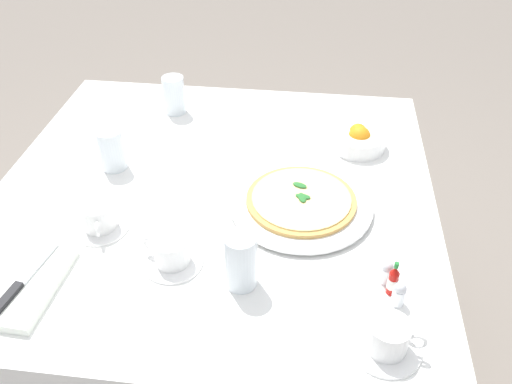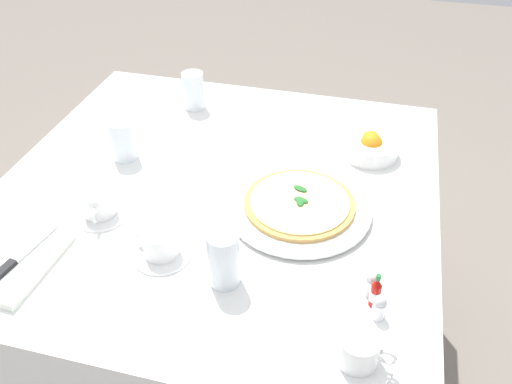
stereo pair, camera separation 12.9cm
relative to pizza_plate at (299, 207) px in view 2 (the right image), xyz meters
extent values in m
plane|color=slate|center=(0.04, 0.22, -0.77)|extent=(8.00, 8.00, 0.00)
cube|color=white|center=(0.04, 0.22, -0.02)|extent=(1.09, 1.09, 0.02)
cube|color=white|center=(0.04, -0.32, -0.17)|extent=(1.09, 0.01, 0.28)
cube|color=white|center=(0.04, 0.76, -0.17)|extent=(1.09, 0.01, 0.28)
cube|color=white|center=(0.58, 0.22, -0.17)|extent=(0.01, 1.09, 0.28)
cylinder|color=brown|center=(0.50, -0.23, -0.40)|extent=(0.06, 0.06, 0.74)
cylinder|color=brown|center=(0.50, 0.67, -0.40)|extent=(0.06, 0.06, 0.74)
cylinder|color=white|center=(0.00, 0.00, -0.01)|extent=(0.21, 0.21, 0.01)
cylinder|color=white|center=(0.00, 0.00, 0.00)|extent=(0.34, 0.34, 0.01)
cylinder|color=tan|center=(0.00, 0.00, 0.01)|extent=(0.26, 0.26, 0.01)
cylinder|color=#F4DB8E|center=(0.00, 0.00, 0.02)|extent=(0.24, 0.24, 0.00)
ellipsoid|color=#2D7533|center=(0.04, 0.01, 0.02)|extent=(0.03, 0.04, 0.01)
ellipsoid|color=#2D7533|center=(0.00, 0.00, 0.02)|extent=(0.02, 0.04, 0.01)
ellipsoid|color=#2D7533|center=(-0.01, 0.00, 0.02)|extent=(0.04, 0.03, 0.01)
cylinder|color=white|center=(-0.22, 0.26, -0.01)|extent=(0.13, 0.13, 0.01)
cylinder|color=white|center=(-0.22, 0.26, 0.03)|extent=(0.08, 0.08, 0.06)
torus|color=white|center=(-0.21, 0.31, 0.03)|extent=(0.01, 0.04, 0.03)
cylinder|color=black|center=(-0.22, 0.26, 0.05)|extent=(0.07, 0.07, 0.00)
cylinder|color=white|center=(-0.13, 0.45, -0.01)|extent=(0.13, 0.13, 0.01)
cylinder|color=white|center=(-0.13, 0.45, 0.03)|extent=(0.08, 0.08, 0.06)
torus|color=white|center=(-0.18, 0.43, 0.03)|extent=(0.04, 0.02, 0.03)
cylinder|color=black|center=(-0.13, 0.45, 0.05)|extent=(0.07, 0.07, 0.00)
cylinder|color=white|center=(-0.38, -0.17, -0.01)|extent=(0.13, 0.13, 0.01)
cylinder|color=white|center=(-0.38, -0.17, 0.03)|extent=(0.08, 0.08, 0.06)
torus|color=white|center=(-0.39, -0.22, 0.03)|extent=(0.01, 0.04, 0.03)
cylinder|color=black|center=(-0.38, -0.17, 0.05)|extent=(0.07, 0.07, 0.00)
cylinder|color=white|center=(0.42, 0.41, 0.05)|extent=(0.07, 0.07, 0.11)
cylinder|color=silver|center=(0.42, 0.41, 0.03)|extent=(0.06, 0.06, 0.08)
cylinder|color=white|center=(-0.26, 0.11, 0.05)|extent=(0.07, 0.07, 0.13)
cylinder|color=silver|center=(-0.26, 0.11, 0.03)|extent=(0.06, 0.06, 0.07)
cylinder|color=white|center=(0.11, 0.50, 0.04)|extent=(0.07, 0.07, 0.11)
cylinder|color=silver|center=(0.11, 0.50, 0.02)|extent=(0.06, 0.06, 0.06)
cube|color=white|center=(-0.32, 0.54, 0.00)|extent=(0.23, 0.14, 0.02)
cube|color=silver|center=(-0.27, 0.53, 0.01)|extent=(0.12, 0.04, 0.01)
cube|color=black|center=(-0.37, 0.55, 0.01)|extent=(0.08, 0.03, 0.01)
cylinder|color=white|center=(0.28, -0.14, 0.01)|extent=(0.15, 0.15, 0.04)
sphere|color=orange|center=(0.30, -0.14, 0.03)|extent=(0.05, 0.05, 0.05)
sphere|color=orange|center=(0.28, -0.14, 0.02)|extent=(0.06, 0.06, 0.06)
cylinder|color=#B7140F|center=(-0.24, -0.19, 0.02)|extent=(0.02, 0.02, 0.05)
cylinder|color=white|center=(-0.24, -0.19, 0.02)|extent=(0.02, 0.02, 0.02)
cone|color=#B7140F|center=(-0.24, -0.19, 0.05)|extent=(0.02, 0.02, 0.02)
cylinder|color=#1E722D|center=(-0.24, -0.19, 0.07)|extent=(0.01, 0.01, 0.01)
cylinder|color=white|center=(-0.22, -0.18, 0.01)|extent=(0.03, 0.03, 0.04)
cylinder|color=white|center=(-0.22, -0.18, 0.00)|extent=(0.02, 0.02, 0.03)
sphere|color=silver|center=(-0.22, -0.18, 0.03)|extent=(0.02, 0.02, 0.02)
cylinder|color=white|center=(-0.27, -0.20, 0.01)|extent=(0.03, 0.03, 0.04)
cylinder|color=#38332D|center=(-0.27, -0.20, 0.00)|extent=(0.02, 0.02, 0.03)
sphere|color=silver|center=(-0.27, -0.20, 0.03)|extent=(0.02, 0.02, 0.02)
camera|label=1|loc=(-0.99, -0.01, 0.81)|focal=37.23mm
camera|label=2|loc=(-0.96, -0.14, 0.81)|focal=37.23mm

